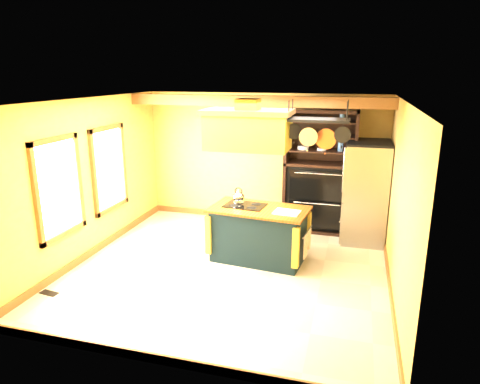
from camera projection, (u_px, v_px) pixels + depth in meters
The scene contains 15 objects.
floor at pixel (230, 268), 7.01m from camera, with size 5.00×5.00×0.00m, color beige.
ceiling at pixel (228, 101), 6.28m from camera, with size 5.00×5.00×0.00m, color white.
wall_back at pixel (264, 159), 8.96m from camera, with size 5.00×0.02×2.70m, color #DFB551.
wall_front at pixel (158, 252), 4.32m from camera, with size 5.00×0.02×2.70m, color #DFB551.
wall_left at pixel (89, 179), 7.28m from camera, with size 0.02×5.00×2.70m, color #DFB551.
wall_right at pixel (399, 201), 6.00m from camera, with size 0.02×5.00×2.70m, color #DFB551.
ceiling_beam at pixel (255, 101), 7.88m from camera, with size 5.00×0.15×0.20m, color olive.
window_near at pixel (59, 188), 6.52m from camera, with size 0.06×1.06×1.56m.
window_far at pixel (110, 169), 7.81m from camera, with size 0.06×1.06×1.56m.
kitchen_island at pixel (259, 233), 7.24m from camera, with size 1.71×1.07×1.11m.
range_hood at pixel (248, 128), 6.81m from camera, with size 1.40×0.79×0.80m.
pot_rack at pixel (318, 126), 6.51m from camera, with size 1.00×0.47×0.76m.
refrigerator at pixel (365, 194), 7.99m from camera, with size 0.80×0.95×1.86m.
hutch at pixel (319, 185), 8.52m from camera, with size 1.37×0.62×2.43m.
floor_register at pixel (49, 293), 6.21m from camera, with size 0.28×0.12×0.01m, color black.
Camera 1 is at (1.86, -6.13, 3.10)m, focal length 32.00 mm.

